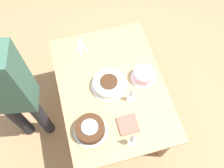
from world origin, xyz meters
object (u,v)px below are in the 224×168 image
Objects in this scene: wine_glass_near at (132,92)px; wine_glass_far at (133,137)px; cake_front_chocolate at (90,129)px; cake_back_decorated at (143,75)px; cake_center_white at (109,84)px; person_cutting at (4,90)px.

wine_glass_far is at bearing -15.87° from wine_glass_near.
wine_glass_far reaches higher than cake_front_chocolate.
wine_glass_near reaches higher than cake_back_decorated.
wine_glass_far is at bearing 4.57° from cake_center_white.
wine_glass_near is at bearing 114.76° from cake_front_chocolate.
wine_glass_far is (0.17, 0.29, 0.10)m from cake_front_chocolate.
wine_glass_near is (-0.18, 0.39, 0.09)m from cake_front_chocolate.
cake_front_chocolate is at bearing -58.00° from cake_back_decorated.
wine_glass_far reaches higher than cake_back_decorated.
cake_front_chocolate is at bearing -35.11° from cake_center_white.
wine_glass_near is at bearing -1.16° from person_cutting.
cake_center_white is at bearing 144.89° from cake_front_chocolate.
wine_glass_far is (0.52, 0.04, 0.12)m from cake_center_white.
cake_center_white is at bearing -140.09° from wine_glass_near.
wine_glass_far is at bearing 58.66° from cake_front_chocolate.
wine_glass_near is at bearing 39.91° from cake_center_white.
cake_front_chocolate is 1.26× the size of wine_glass_near.
cake_back_decorated is at bearing 135.29° from wine_glass_near.
cake_front_chocolate is at bearing -121.34° from wine_glass_far.
person_cutting is at bearing -125.37° from cake_front_chocolate.
cake_center_white is 0.82m from person_cutting.
person_cutting is at bearing -92.62° from cake_center_white.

